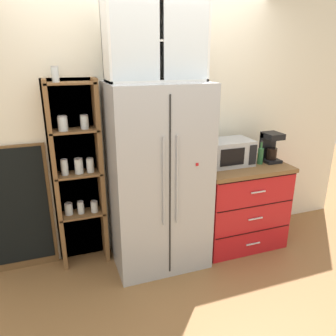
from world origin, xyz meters
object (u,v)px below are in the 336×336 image
bottle_green (260,154)px  chalkboard_menu (18,210)px  coffee_maker (270,147)px  mug_navy (239,158)px  microwave (230,152)px  refrigerator (158,178)px

bottle_green → chalkboard_menu: (-2.37, 0.32, -0.39)m
coffee_maker → bottle_green: coffee_maker is taller
coffee_maker → mug_navy: coffee_maker is taller
microwave → coffee_maker: (0.46, -0.04, 0.03)m
microwave → mug_navy: microwave is taller
microwave → bottle_green: (0.31, -0.09, -0.02)m
mug_navy → coffee_maker: bearing=-12.3°
mug_navy → refrigerator: bearing=-173.8°
microwave → bottle_green: microwave is taller
coffee_maker → mug_navy: 0.35m
coffee_maker → microwave: bearing=174.7°
microwave → mug_navy: (0.13, 0.03, -0.08)m
mug_navy → chalkboard_menu: (-2.19, 0.20, -0.33)m
coffee_maker → mug_navy: size_ratio=2.88×
refrigerator → mug_navy: refrigerator is taller
coffee_maker → chalkboard_menu: (-2.51, 0.27, -0.44)m
bottle_green → microwave: bearing=163.4°
coffee_maker → bottle_green: bearing=-161.1°
microwave → mug_navy: 0.16m
microwave → chalkboard_menu: 2.11m
coffee_maker → chalkboard_menu: 2.57m
refrigerator → coffee_maker: bearing=1.3°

